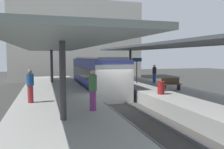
# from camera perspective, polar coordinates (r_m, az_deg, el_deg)

# --- Properties ---
(ground_plane) EXTENTS (80.00, 80.00, 0.00)m
(ground_plane) POSITION_cam_1_polar(r_m,az_deg,el_deg) (14.40, 1.67, -8.84)
(ground_plane) COLOR #383835
(platform_left) EXTENTS (4.40, 28.00, 1.00)m
(platform_left) POSITION_cam_1_polar(r_m,az_deg,el_deg) (13.60, -13.83, -7.62)
(platform_left) COLOR #9E9E99
(platform_left) RESTS_ON ground_plane
(platform_right) EXTENTS (4.40, 28.00, 1.00)m
(platform_right) POSITION_cam_1_polar(r_m,az_deg,el_deg) (15.89, 14.86, -5.87)
(platform_right) COLOR #9E9E99
(platform_right) RESTS_ON ground_plane
(track_ballast) EXTENTS (3.20, 28.00, 0.20)m
(track_ballast) POSITION_cam_1_polar(r_m,az_deg,el_deg) (14.38, 1.67, -8.45)
(track_ballast) COLOR #423F3D
(track_ballast) RESTS_ON ground_plane
(rail_near_side) EXTENTS (0.08, 28.00, 0.14)m
(rail_near_side) POSITION_cam_1_polar(r_m,az_deg,el_deg) (14.13, -1.12, -7.97)
(rail_near_side) COLOR slate
(rail_near_side) RESTS_ON track_ballast
(rail_far_side) EXTENTS (0.08, 28.00, 0.14)m
(rail_far_side) POSITION_cam_1_polar(r_m,az_deg,el_deg) (14.58, 4.38, -7.59)
(rail_far_side) COLOR slate
(rail_far_side) RESTS_ON track_ballast
(commuter_train) EXTENTS (2.78, 11.03, 3.10)m
(commuter_train) POSITION_cam_1_polar(r_m,az_deg,el_deg) (20.09, -3.96, -0.01)
(commuter_train) COLOR #38428C
(commuter_train) RESTS_ON track_ballast
(canopy_left) EXTENTS (4.18, 21.00, 3.08)m
(canopy_left) POSITION_cam_1_polar(r_m,az_deg,el_deg) (14.70, -14.39, 6.87)
(canopy_left) COLOR #333335
(canopy_left) RESTS_ON platform_left
(canopy_right) EXTENTS (4.18, 21.00, 3.17)m
(canopy_right) POSITION_cam_1_polar(r_m,az_deg,el_deg) (16.85, 12.60, 6.90)
(canopy_right) COLOR #333335
(canopy_right) RESTS_ON platform_right
(platform_bench) EXTENTS (1.40, 0.41, 0.86)m
(platform_bench) POSITION_cam_1_polar(r_m,az_deg,el_deg) (16.09, 14.75, -2.26)
(platform_bench) COLOR black
(platform_bench) RESTS_ON platform_right
(platform_sign) EXTENTS (0.90, 0.08, 2.21)m
(platform_sign) POSITION_cam_1_polar(r_m,az_deg,el_deg) (19.69, 6.29, 2.49)
(platform_sign) COLOR #262628
(platform_sign) RESTS_ON platform_right
(litter_bin) EXTENTS (0.44, 0.44, 0.80)m
(litter_bin) POSITION_cam_1_polar(r_m,az_deg,el_deg) (14.33, 12.31, -3.31)
(litter_bin) COLOR maroon
(litter_bin) RESTS_ON platform_right
(passenger_near_bench) EXTENTS (0.36, 0.36, 1.59)m
(passenger_near_bench) POSITION_cam_1_polar(r_m,az_deg,el_deg) (20.57, 10.68, 0.30)
(passenger_near_bench) COLOR navy
(passenger_near_bench) RESTS_ON platform_right
(passenger_mid_platform) EXTENTS (0.36, 0.36, 1.77)m
(passenger_mid_platform) POSITION_cam_1_polar(r_m,az_deg,el_deg) (9.80, -4.90, -3.79)
(passenger_mid_platform) COLOR #7A337A
(passenger_mid_platform) RESTS_ON platform_left
(passenger_far_end) EXTENTS (0.36, 0.36, 1.69)m
(passenger_far_end) POSITION_cam_1_polar(r_m,az_deg,el_deg) (12.14, -19.99, -2.63)
(passenger_far_end) COLOR maroon
(passenger_far_end) RESTS_ON platform_left
(station_building_backdrop) EXTENTS (18.00, 6.00, 11.00)m
(station_building_backdrop) POSITION_cam_1_polar(r_m,az_deg,el_deg) (33.66, -9.00, 8.26)
(station_building_backdrop) COLOR beige
(station_building_backdrop) RESTS_ON ground_plane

